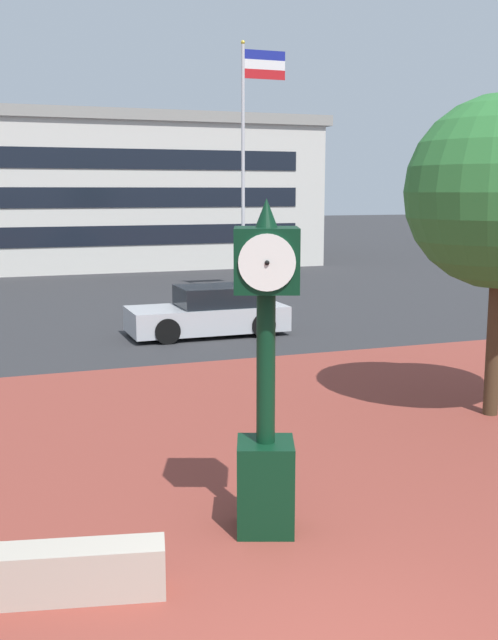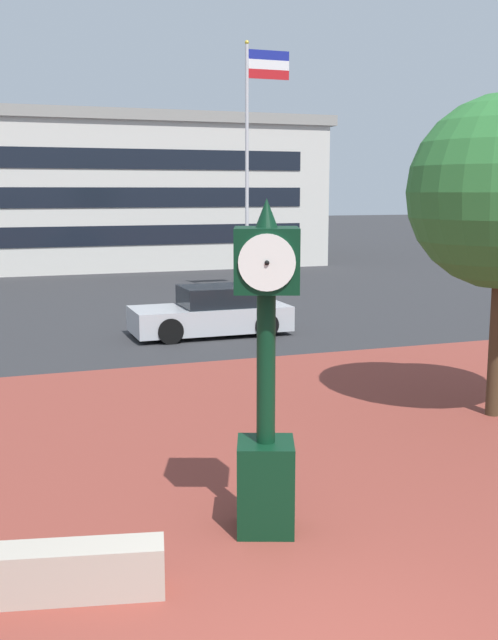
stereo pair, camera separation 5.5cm
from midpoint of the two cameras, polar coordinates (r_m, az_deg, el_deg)
The scene contains 4 objects.
plaza_brick_paving at distance 9.41m, azimuth -2.77°, elevation -13.59°, with size 44.00×14.71×0.01m, color brown.
street_clock at distance 8.15m, azimuth 1.48°, elevation -4.67°, with size 0.86×0.88×3.65m.
car_street_mid at distance 19.71m, azimuth -2.75°, elevation 0.51°, with size 4.08×1.82×1.28m.
flagpole_primary at distance 26.63m, azimuth 0.25°, elevation 12.77°, with size 1.60×0.14×8.71m.
Camera 2 is at (-2.40, -4.94, 3.73)m, focal length 42.37 mm.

